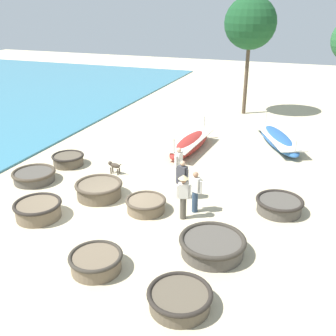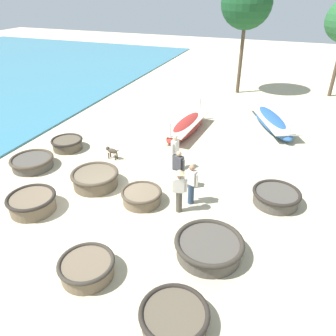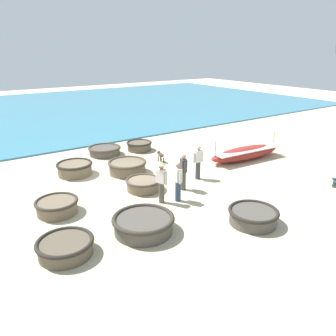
# 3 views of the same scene
# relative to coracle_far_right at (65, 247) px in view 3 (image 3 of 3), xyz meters

# --- Properties ---
(ground_plane) EXTENTS (80.00, 80.00, 0.00)m
(ground_plane) POSITION_rel_coracle_far_right_xyz_m (-4.04, 4.05, -0.26)
(ground_plane) COLOR #C6B793
(sea) EXTENTS (28.00, 52.00, 0.10)m
(sea) POSITION_rel_coracle_far_right_xyz_m (-24.15, 8.05, -0.21)
(sea) COLOR teal
(sea) RESTS_ON ground
(coracle_far_right) EXTENTS (1.65, 1.65, 0.48)m
(coracle_far_right) POSITION_rel_coracle_far_right_xyz_m (0.00, 0.00, 0.00)
(coracle_far_right) COLOR brown
(coracle_far_right) RESTS_ON ground
(coracle_nearest) EXTENTS (1.47, 1.47, 0.51)m
(coracle_nearest) POSITION_rel_coracle_far_right_xyz_m (-7.84, 6.93, 0.01)
(coracle_nearest) COLOR brown
(coracle_nearest) RESTS_ON ground
(coracle_front_left) EXTENTS (1.48, 1.48, 0.49)m
(coracle_front_left) POSITION_rel_coracle_far_right_xyz_m (-2.73, 4.19, 0.00)
(coracle_front_left) COLOR brown
(coracle_front_left) RESTS_ON ground
(coracle_front_right) EXTENTS (2.03, 2.03, 0.56)m
(coracle_front_right) POSITION_rel_coracle_far_right_xyz_m (0.19, 2.48, 0.04)
(coracle_front_right) COLOR #4C473F
(coracle_front_right) RESTS_ON ground
(coracle_far_left) EXTENTS (1.67, 1.67, 0.60)m
(coracle_far_left) POSITION_rel_coracle_far_right_xyz_m (-6.09, 2.44, 0.06)
(coracle_far_left) COLOR brown
(coracle_far_left) RESTS_ON ground
(coracle_center) EXTENTS (1.81, 1.81, 0.47)m
(coracle_center) POSITION_rel_coracle_far_right_xyz_m (-8.18, 4.89, -0.01)
(coracle_center) COLOR #4C473F
(coracle_center) RESTS_ON ground
(coracle_tilted) EXTENTS (1.84, 1.84, 0.61)m
(coracle_tilted) POSITION_rel_coracle_far_right_xyz_m (-4.88, 4.58, 0.07)
(coracle_tilted) COLOR brown
(coracle_tilted) RESTS_ON ground
(coracle_beside_post) EXTENTS (1.54, 1.54, 0.52)m
(coracle_beside_post) POSITION_rel_coracle_far_right_xyz_m (-2.70, 0.58, 0.02)
(coracle_beside_post) COLOR brown
(coracle_beside_post) RESTS_ON ground
(coracle_upturned) EXTENTS (1.70, 1.70, 0.52)m
(coracle_upturned) POSITION_rel_coracle_far_right_xyz_m (1.81, 5.82, 0.02)
(coracle_upturned) COLOR #4C473F
(coracle_upturned) RESTS_ON ground
(long_boat_white_hull) EXTENTS (1.40, 4.55, 1.29)m
(long_boat_white_hull) POSITION_rel_coracle_far_right_xyz_m (-3.13, 10.74, 0.11)
(long_boat_white_hull) COLOR maroon
(long_boat_white_hull) RESTS_ON ground
(fisherman_crouching) EXTENTS (0.51, 0.31, 1.57)m
(fisherman_crouching) POSITION_rel_coracle_far_right_xyz_m (-1.06, 4.77, 0.57)
(fisherman_crouching) COLOR #2D425B
(fisherman_crouching) RESTS_ON ground
(fisherman_by_coracle) EXTENTS (0.51, 0.36, 1.67)m
(fisherman_by_coracle) POSITION_rel_coracle_far_right_xyz_m (-1.30, 4.16, 0.69)
(fisherman_by_coracle) COLOR #4C473D
(fisherman_by_coracle) RESTS_ON ground
(fisherman_standing_right) EXTENTS (0.51, 0.32, 1.57)m
(fisherman_standing_right) POSITION_rel_coracle_far_right_xyz_m (-1.81, 5.59, 0.57)
(fisherman_standing_right) COLOR #4C473D
(fisherman_standing_right) RESTS_ON ground
(fisherman_with_hat) EXTENTS (0.27, 0.53, 1.57)m
(fisherman_with_hat) POSITION_rel_coracle_far_right_xyz_m (-2.41, 6.87, 0.57)
(fisherman_with_hat) COLOR #383842
(fisherman_with_hat) RESTS_ON ground
(dog) EXTENTS (0.68, 0.26, 0.55)m
(dog) POSITION_rel_coracle_far_right_xyz_m (-5.38, 6.80, 0.11)
(dog) COLOR #3D3328
(dog) RESTS_ON ground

